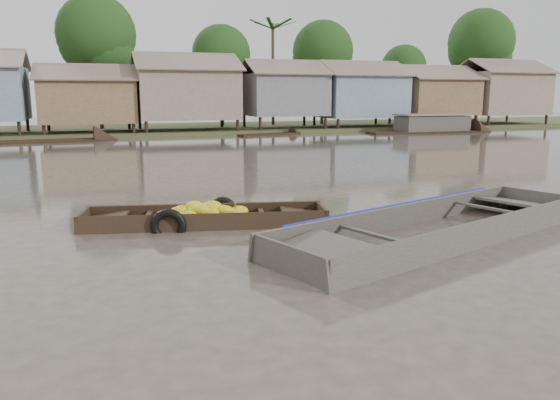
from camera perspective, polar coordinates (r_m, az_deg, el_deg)
name	(u,v)px	position (r m, az deg, el deg)	size (l,w,h in m)	color
ground	(328,256)	(9.28, 5.03, -5.85)	(120.00, 120.00, 0.00)	#453C35
riverbank	(188,88)	(40.52, -9.59, 11.45)	(120.00, 12.47, 10.22)	#384723
banana_boat	(202,219)	(11.51, -8.14, -1.93)	(5.19, 2.25, 0.73)	black
viewer_boat	(439,233)	(10.94, 16.27, -3.30)	(7.84, 4.41, 0.61)	#3C3733
distant_boats	(348,132)	(36.02, 7.14, 7.05)	(47.14, 15.90, 1.38)	black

